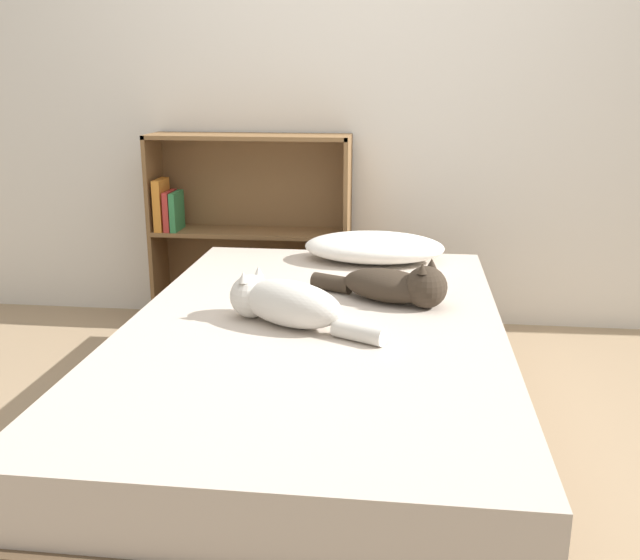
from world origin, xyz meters
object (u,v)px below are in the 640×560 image
object	(u,v)px
cat_dark	(396,286)
bed	(314,389)
cat_light	(284,303)
pillow	(374,247)
bookshelf	(247,228)

from	to	relation	value
cat_dark	bed	bearing A→B (deg)	-112.02
cat_light	cat_dark	xyz separation A→B (m)	(0.35, 0.27, -0.01)
cat_light	bed	bearing A→B (deg)	-137.11
bed	pillow	distance (m)	0.88
bed	bookshelf	xyz separation A→B (m)	(-0.52, 1.31, 0.26)
bed	cat_light	xyz separation A→B (m)	(-0.10, -0.03, 0.31)
cat_dark	cat_light	bearing A→B (deg)	-117.84
cat_light	bookshelf	bearing A→B (deg)	-46.10
bed	cat_dark	world-z (taller)	cat_dark
cat_dark	bookshelf	distance (m)	1.31
bed	bookshelf	bearing A→B (deg)	111.59
pillow	cat_light	xyz separation A→B (m)	(-0.25, -0.84, 0.01)
bed	cat_dark	bearing A→B (deg)	43.58
cat_light	cat_dark	size ratio (longest dim) A/B	1.06
pillow	cat_dark	bearing A→B (deg)	-79.49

